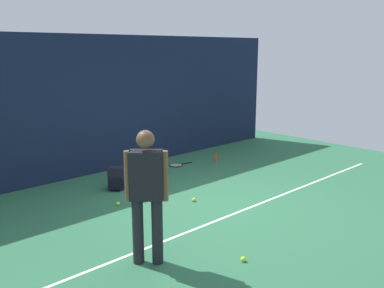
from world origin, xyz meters
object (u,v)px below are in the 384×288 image
tennis_racket (177,165)px  tennis_ball_by_fence (243,259)px  tennis_player (147,190)px  tennis_ball_near_player (118,204)px  backpack (116,179)px  tennis_ball_mid_court (194,200)px  water_bottle (216,158)px

tennis_racket → tennis_ball_by_fence: size_ratio=9.56×
tennis_player → tennis_ball_near_player: tennis_player is taller
backpack → tennis_ball_mid_court: (0.63, -1.49, -0.18)m
tennis_racket → tennis_ball_near_player: size_ratio=9.56×
tennis_ball_mid_court → water_bottle: water_bottle is taller
tennis_player → backpack: size_ratio=3.86×
tennis_racket → tennis_ball_by_fence: tennis_ball_by_fence is taller
tennis_player → tennis_ball_by_fence: size_ratio=25.76×
tennis_ball_near_player → tennis_ball_by_fence: same height
backpack → tennis_ball_mid_court: 1.63m
tennis_player → backpack: (1.28, 2.68, -0.76)m
tennis_player → tennis_racket: tennis_player is taller
tennis_ball_near_player → water_bottle: bearing=14.1°
tennis_ball_mid_court → tennis_player: bearing=-148.1°
tennis_ball_near_player → water_bottle: size_ratio=0.31×
tennis_player → water_bottle: bearing=-102.6°
backpack → tennis_ball_by_fence: backpack is taller
backpack → water_bottle: size_ratio=2.08×
tennis_player → tennis_ball_near_player: bearing=-69.5°
water_bottle → tennis_player: bearing=-146.1°
tennis_racket → tennis_ball_mid_court: 2.38m
tennis_racket → backpack: size_ratio=1.43×
tennis_racket → water_bottle: 0.97m
tennis_player → tennis_ball_near_player: (0.83, 1.94, -0.93)m
tennis_racket → tennis_ball_near_player: (-2.42, -1.23, 0.02)m
tennis_ball_by_fence → water_bottle: water_bottle is taller
tennis_ball_near_player → backpack: bearing=58.3°
tennis_player → tennis_racket: size_ratio=2.69×
backpack → tennis_ball_near_player: bearing=-78.5°
tennis_ball_by_fence → tennis_player: bearing=138.0°
tennis_racket → water_bottle: (0.88, -0.39, 0.09)m
tennis_ball_near_player → tennis_ball_mid_court: 1.32m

